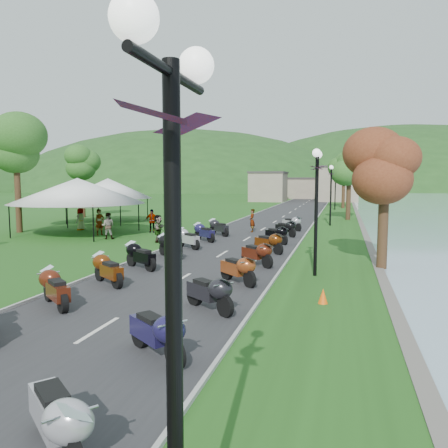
% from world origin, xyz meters
% --- Properties ---
extents(road, '(7.00, 120.00, 0.02)m').
position_xyz_m(road, '(0.00, 40.00, 0.01)').
color(road, '#2E2E31').
rests_on(road, ground).
extents(hills_backdrop, '(360.00, 120.00, 76.00)m').
position_xyz_m(hills_backdrop, '(0.00, 200.00, 0.00)').
color(hills_backdrop, '#285621').
rests_on(hills_backdrop, ground).
extents(far_building, '(18.00, 16.00, 5.00)m').
position_xyz_m(far_building, '(-2.00, 85.00, 2.50)').
color(far_building, gray).
rests_on(far_building, ground).
extents(moto_row_left, '(2.60, 37.85, 1.10)m').
position_xyz_m(moto_row_left, '(-2.32, 11.49, 0.55)').
color(moto_row_left, '#331411').
rests_on(moto_row_left, ground).
extents(moto_row_right, '(2.60, 37.90, 1.10)m').
position_xyz_m(moto_row_right, '(2.22, 15.92, 0.55)').
color(moto_row_right, '#331411').
rests_on(moto_row_right, ground).
extents(streetlamp_near, '(1.40, 1.40, 5.00)m').
position_xyz_m(streetlamp_near, '(4.74, 3.50, 2.50)').
color(streetlamp_near, black).
rests_on(streetlamp_near, ground).
extents(vendor_tent_main, '(6.28, 6.28, 4.00)m').
position_xyz_m(vendor_tent_main, '(-12.16, 27.43, 2.00)').
color(vendor_tent_main, white).
rests_on(vendor_tent_main, ground).
extents(vendor_tent_side, '(5.26, 5.26, 4.00)m').
position_xyz_m(vendor_tent_side, '(-14.65, 35.86, 2.00)').
color(vendor_tent_side, white).
rests_on(vendor_tent_side, ground).
extents(tree_park_left, '(3.81, 3.81, 10.57)m').
position_xyz_m(tree_park_left, '(-17.01, 27.19, 5.29)').
color(tree_park_left, '#387528').
rests_on(tree_park_left, ground).
extents(tree_lakeside, '(2.59, 2.59, 7.20)m').
position_xyz_m(tree_lakeside, '(7.73, 20.36, 3.60)').
color(tree_lakeside, '#387528').
rests_on(tree_lakeside, ground).
extents(pedestrian_a, '(0.75, 0.82, 1.84)m').
position_xyz_m(pedestrian_a, '(-10.43, 27.36, 0.00)').
color(pedestrian_a, slate).
rests_on(pedestrian_a, ground).
extents(pedestrian_b, '(0.95, 0.69, 1.75)m').
position_xyz_m(pedestrian_b, '(-8.79, 25.64, 0.00)').
color(pedestrian_b, slate).
rests_on(pedestrian_b, ground).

